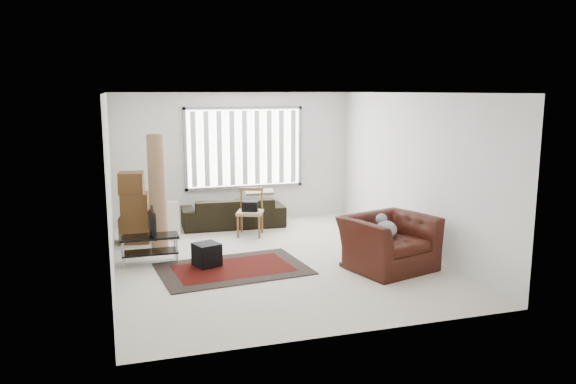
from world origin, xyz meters
name	(u,v)px	position (x,y,z in m)	size (l,w,h in m)	color
room	(267,150)	(0.03, 0.51, 1.76)	(6.00, 6.02, 2.71)	beige
persian_rug	(233,269)	(-0.74, -0.30, 0.01)	(2.38, 1.71, 0.02)	black
tv_stand	(149,243)	(-1.95, 0.41, 0.33)	(0.91, 0.41, 0.46)	black
tv	(149,223)	(-1.95, 0.41, 0.67)	(0.74, 0.10, 0.42)	black
subwoofer	(207,255)	(-1.11, -0.05, 0.20)	(0.36, 0.36, 0.36)	black
moving_boxes	(134,210)	(-2.13, 1.81, 0.60)	(0.59, 0.55, 1.29)	brown
white_flatpack	(164,221)	(-1.59, 1.81, 0.35)	(0.55, 0.08, 0.71)	silver
rolled_rug	(157,191)	(-1.72, 1.41, 1.00)	(0.30, 0.30, 1.97)	brown
sofa	(233,207)	(-0.17, 2.45, 0.40)	(2.06, 0.89, 0.79)	black
side_chair	(250,210)	(0.01, 1.67, 0.49)	(0.62, 0.62, 0.89)	#8A785A
armchair	(389,239)	(1.58, -0.97, 0.47)	(1.53, 1.42, 0.94)	#35120B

